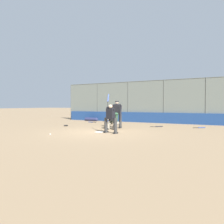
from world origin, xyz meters
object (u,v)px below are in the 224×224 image
Objects in this scene: spare_bat_first_base_side at (201,128)px; fielding_glove_on_dirt at (66,125)px; umpire_home at (117,113)px; spare_bat_by_padding at (158,126)px; spare_bat_near_backstop at (106,121)px; equipment_bag_dugout_side at (91,119)px; baseball_loose at (50,134)px; spare_bat_third_base_side at (91,122)px; batter_at_plate at (111,118)px; catcher_behind_plate at (113,119)px.

fielding_glove_on_dirt reaches higher than spare_bat_first_base_side.
umpire_home reaches higher than spare_bat_by_padding.
fielding_glove_on_dirt reaches higher than spare_bat_near_backstop.
fielding_glove_on_dirt is 0.20× the size of equipment_bag_dugout_side.
spare_bat_near_backstop is 1.12× the size of spare_bat_by_padding.
baseball_loose is (3.53, 6.23, 0.00)m from spare_bat_by_padding.
umpire_home is at bearing 150.86° from spare_bat_third_base_side.
spare_bat_third_base_side is 1.21× the size of spare_bat_first_base_side.
spare_bat_first_base_side is at bearing -28.69° from spare_bat_by_padding.
spare_bat_near_backstop and spare_bat_first_base_side have the same top height.
spare_bat_near_backstop is (3.88, -6.43, -0.77)m from batter_at_plate.
catcher_behind_plate is (0.68, -1.57, -0.15)m from batter_at_plate.
baseball_loose is (1.55, 3.57, -0.61)m from catcher_behind_plate.
umpire_home is at bearing -170.97° from fielding_glove_on_dirt.
spare_bat_first_base_side is 9.11m from baseball_loose.
fielding_glove_on_dirt is at bearing 101.46° from spare_bat_third_base_side.
spare_bat_first_base_side is (-7.73, 1.64, 0.00)m from spare_bat_near_backstop.
spare_bat_near_backstop is 2.80× the size of fielding_glove_on_dirt.
catcher_behind_plate is 3.81m from fielding_glove_on_dirt.
equipment_bag_dugout_side is (3.37, -8.73, 0.12)m from baseball_loose.
spare_bat_third_base_side is (0.77, 1.14, 0.00)m from spare_bat_near_backstop.
equipment_bag_dugout_side is (9.46, -1.95, 0.12)m from spare_bat_first_base_side.
batter_at_plate is 2.59× the size of spare_bat_near_backstop.
catcher_behind_plate reaches higher than baseball_loose.
umpire_home is 5.33m from spare_bat_first_base_side.
batter_at_plate reaches higher than spare_bat_third_base_side.
catcher_behind_plate is 0.88m from umpire_home.
baseball_loose is at bearing 68.54° from umpire_home.
fielding_glove_on_dirt is at bearing -8.75° from batter_at_plate.
spare_bat_near_backstop is at bearing 169.87° from equipment_bag_dugout_side.
spare_bat_by_padding and spare_bat_first_base_side have the same top height.
batter_at_plate is 27.54× the size of baseball_loose.
spare_bat_near_backstop is 0.56× the size of equipment_bag_dugout_side.
spare_bat_first_base_side is at bearing -175.48° from spare_bat_third_base_side.
catcher_behind_plate reaches higher than spare_bat_first_base_side.
catcher_behind_plate is 5.47m from spare_bat_third_base_side.
spare_bat_first_base_side is at bearing -115.25° from batter_at_plate.
batter_at_plate is 8.78m from equipment_bag_dugout_side.
spare_bat_third_base_side and spare_bat_first_base_side have the same top height.
spare_bat_by_padding is at bearing 153.37° from spare_bat_first_base_side.
equipment_bag_dugout_side reaches higher than spare_bat_near_backstop.
catcher_behind_plate reaches higher than equipment_bag_dugout_side.
equipment_bag_dugout_side reaches higher than fielding_glove_on_dirt.
catcher_behind_plate is 0.89× the size of equipment_bag_dugout_side.
catcher_behind_plate is at bearing 133.62° from equipment_bag_dugout_side.
spare_bat_by_padding is at bearing 160.06° from equipment_bag_dugout_side.
catcher_behind_plate is 16.87× the size of baseball_loose.
fielding_glove_on_dirt reaches higher than baseball_loose.
umpire_home reaches higher than baseball_loose.
spare_bat_by_padding is 0.50× the size of equipment_bag_dugout_side.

